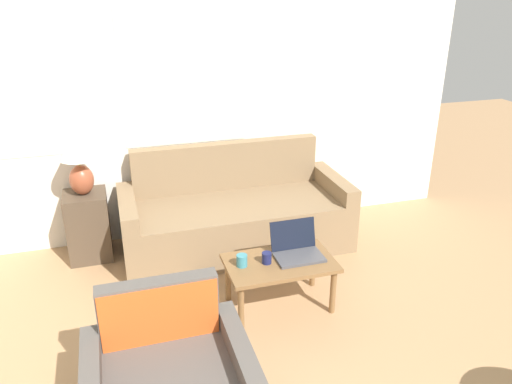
% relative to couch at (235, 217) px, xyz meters
% --- Properties ---
extents(wall_back, '(6.71, 0.06, 2.60)m').
position_rel_couch_xyz_m(wall_back, '(-0.98, 0.43, 1.02)').
color(wall_back, white).
rests_on(wall_back, ground_plane).
extents(couch, '(2.04, 0.83, 0.91)m').
position_rel_couch_xyz_m(couch, '(0.00, 0.00, 0.00)').
color(couch, '#846B4C').
rests_on(couch, ground_plane).
extents(side_table, '(0.36, 0.36, 0.61)m').
position_rel_couch_xyz_m(side_table, '(-1.29, 0.15, 0.02)').
color(side_table, '#4C3D2D').
rests_on(side_table, ground_plane).
extents(table_lamp, '(0.31, 0.31, 0.58)m').
position_rel_couch_xyz_m(table_lamp, '(-1.29, 0.15, 0.68)').
color(table_lamp, brown).
rests_on(table_lamp, side_table).
extents(coffee_table, '(0.80, 0.48, 0.39)m').
position_rel_couch_xyz_m(coffee_table, '(0.07, -1.05, 0.06)').
color(coffee_table, brown).
rests_on(coffee_table, ground_plane).
extents(laptop, '(0.35, 0.29, 0.24)m').
position_rel_couch_xyz_m(laptop, '(0.22, -1.00, 0.16)').
color(laptop, '#47474C').
rests_on(laptop, coffee_table).
extents(cup_navy, '(0.08, 0.08, 0.09)m').
position_rel_couch_xyz_m(cup_navy, '(-0.21, -1.03, 0.15)').
color(cup_navy, teal).
rests_on(cup_navy, coffee_table).
extents(cup_yellow, '(0.07, 0.07, 0.09)m').
position_rel_couch_xyz_m(cup_yellow, '(-0.03, -1.04, 0.15)').
color(cup_yellow, '#191E4C').
rests_on(cup_yellow, coffee_table).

